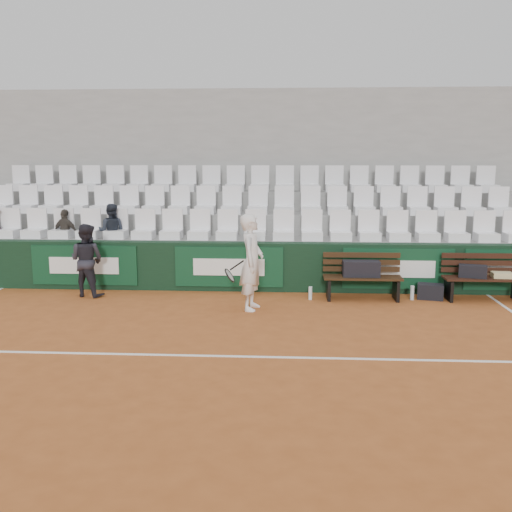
{
  "coord_description": "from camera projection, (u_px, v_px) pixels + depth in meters",
  "views": [
    {
      "loc": [
        1.01,
        -7.5,
        2.73
      ],
      "look_at": [
        0.44,
        2.4,
        1.0
      ],
      "focal_mm": 40.0,
      "sensor_mm": 36.0,
      "label": 1
    }
  ],
  "objects": [
    {
      "name": "seat_row_back",
      "position": [
        247.0,
        178.0,
        13.77
      ],
      "size": [
        11.9,
        0.44,
        0.63
      ],
      "primitive_type": "cube",
      "color": "silver",
      "rests_on": "grandstand_tier_back"
    },
    {
      "name": "sports_bag_right",
      "position": [
        473.0,
        271.0,
        10.91
      ],
      "size": [
        0.55,
        0.36,
        0.24
      ],
      "primitive_type": "cube",
      "rotation": [
        0.0,
        0.0,
        -0.27
      ],
      "color": "black",
      "rests_on": "bench_right"
    },
    {
      "name": "spectator_b",
      "position": [
        65.0,
        213.0,
        12.28
      ],
      "size": [
        0.67,
        0.42,
        1.07
      ],
      "primitive_type": "imported",
      "rotation": [
        0.0,
        0.0,
        2.87
      ],
      "color": "#36312B",
      "rests_on": "grandstand_tier_front"
    },
    {
      "name": "court_baseline",
      "position": [
        215.0,
        356.0,
        7.9
      ],
      "size": [
        18.0,
        0.06,
        0.01
      ],
      "primitive_type": "cube",
      "color": "white",
      "rests_on": "ground"
    },
    {
      "name": "bench_left",
      "position": [
        362.0,
        288.0,
        11.03
      ],
      "size": [
        1.5,
        0.56,
        0.45
      ],
      "primitive_type": "cube",
      "color": "#341F0F",
      "rests_on": "ground"
    },
    {
      "name": "seat_row_front",
      "position": [
        241.0,
        225.0,
        12.05
      ],
      "size": [
        11.9,
        0.44,
        0.63
      ],
      "primitive_type": "cube",
      "color": "white",
      "rests_on": "grandstand_tier_front"
    },
    {
      "name": "water_bottle_near",
      "position": [
        310.0,
        293.0,
        11.02
      ],
      "size": [
        0.07,
        0.07,
        0.26
      ],
      "primitive_type": "cylinder",
      "color": "silver",
      "rests_on": "ground"
    },
    {
      "name": "grandstand_tier_front",
      "position": [
        242.0,
        261.0,
        12.37
      ],
      "size": [
        18.0,
        0.95,
        1.0
      ],
      "primitive_type": "cube",
      "color": "gray",
      "rests_on": "ground"
    },
    {
      "name": "grandstand_tier_mid",
      "position": [
        245.0,
        244.0,
        13.26
      ],
      "size": [
        18.0,
        0.95,
        1.45
      ],
      "primitive_type": "cube",
      "color": "gray",
      "rests_on": "ground"
    },
    {
      "name": "bench_right",
      "position": [
        483.0,
        289.0,
        10.95
      ],
      "size": [
        1.5,
        0.56,
        0.45
      ],
      "primitive_type": "cube",
      "color": "black",
      "rests_on": "ground"
    },
    {
      "name": "ball_kid",
      "position": [
        87.0,
        260.0,
        11.22
      ],
      "size": [
        0.82,
        0.71,
        1.44
      ],
      "primitive_type": "imported",
      "rotation": [
        0.0,
        0.0,
        2.88
      ],
      "color": "#222129",
      "rests_on": "ground"
    },
    {
      "name": "grandstand_tier_back",
      "position": [
        248.0,
        229.0,
        14.16
      ],
      "size": [
        18.0,
        0.95,
        1.9
      ],
      "primitive_type": "cube",
      "color": "gray",
      "rests_on": "ground"
    },
    {
      "name": "seat_row_mid",
      "position": [
        244.0,
        200.0,
        12.91
      ],
      "size": [
        11.9,
        0.44,
        0.63
      ],
      "primitive_type": "cube",
      "color": "white",
      "rests_on": "grandstand_tier_mid"
    },
    {
      "name": "back_barrier",
      "position": [
        243.0,
        266.0,
        11.74
      ],
      "size": [
        18.0,
        0.34,
        1.0
      ],
      "color": "black",
      "rests_on": "ground"
    },
    {
      "name": "grandstand_rear_wall",
      "position": [
        250.0,
        178.0,
        14.56
      ],
      "size": [
        18.0,
        0.3,
        4.4
      ],
      "primitive_type": "cube",
      "color": "gray",
      "rests_on": "ground"
    },
    {
      "name": "water_bottle_far",
      "position": [
        412.0,
        293.0,
        11.0
      ],
      "size": [
        0.08,
        0.08,
        0.28
      ],
      "primitive_type": "cylinder",
      "color": "silver",
      "rests_on": "ground"
    },
    {
      "name": "towel",
      "position": [
        502.0,
        275.0,
        10.88
      ],
      "size": [
        0.39,
        0.29,
        0.1
      ],
      "primitive_type": "cube",
      "rotation": [
        0.0,
        0.0,
        -0.06
      ],
      "color": "#C3B77E",
      "rests_on": "bench_right"
    },
    {
      "name": "spectator_c",
      "position": [
        111.0,
        210.0,
        12.22
      ],
      "size": [
        0.59,
        0.46,
        1.19
      ],
      "primitive_type": "imported",
      "rotation": [
        0.0,
        0.0,
        3.16
      ],
      "color": "#202530",
      "rests_on": "grandstand_tier_front"
    },
    {
      "name": "ground",
      "position": [
        215.0,
        356.0,
        7.9
      ],
      "size": [
        80.0,
        80.0,
        0.0
      ],
      "primitive_type": "plane",
      "color": "#A65525",
      "rests_on": "ground"
    },
    {
      "name": "tennis_player",
      "position": [
        252.0,
        262.0,
        10.2
      ],
      "size": [
        0.75,
        0.69,
        1.74
      ],
      "color": "white",
      "rests_on": "ground"
    },
    {
      "name": "sports_bag_ground",
      "position": [
        430.0,
        292.0,
        11.06
      ],
      "size": [
        0.54,
        0.4,
        0.3
      ],
      "primitive_type": "cube",
      "rotation": [
        0.0,
        0.0,
        -0.23
      ],
      "color": "black",
      "rests_on": "ground"
    },
    {
      "name": "sports_bag_left",
      "position": [
        361.0,
        269.0,
        10.99
      ],
      "size": [
        0.71,
        0.31,
        0.3
      ],
      "primitive_type": "cube",
      "rotation": [
        0.0,
        0.0,
        0.01
      ],
      "color": "black",
      "rests_on": "bench_left"
    }
  ]
}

